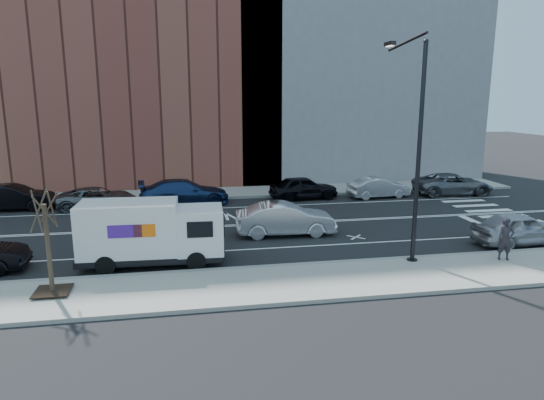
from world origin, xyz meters
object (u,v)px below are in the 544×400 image
object	(u,v)px
driving_sedan	(285,219)
pedestrian	(506,239)
near_parked_front	(520,229)
far_parked_b	(13,197)
fedex_van	(151,232)

from	to	relation	value
driving_sedan	pedestrian	xyz separation A→B (m)	(8.22, -5.78, 0.22)
near_parked_front	pedestrian	world-z (taller)	pedestrian
far_parked_b	near_parked_front	size ratio (longest dim) A/B	1.06
fedex_van	driving_sedan	size ratio (longest dim) A/B	1.20
driving_sedan	near_parked_front	bearing A→B (deg)	-106.25
far_parked_b	driving_sedan	distance (m)	17.47
fedex_van	near_parked_front	bearing A→B (deg)	1.52
driving_sedan	pedestrian	world-z (taller)	pedestrian
near_parked_front	far_parked_b	bearing A→B (deg)	61.88
fedex_van	pedestrian	world-z (taller)	fedex_van
near_parked_front	pedestrian	distance (m)	3.26
fedex_van	far_parked_b	xyz separation A→B (m)	(-8.99, 11.64, -0.63)
driving_sedan	pedestrian	bearing A→B (deg)	-122.81
far_parked_b	pedestrian	distance (m)	27.47
driving_sedan	near_parked_front	distance (m)	11.16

